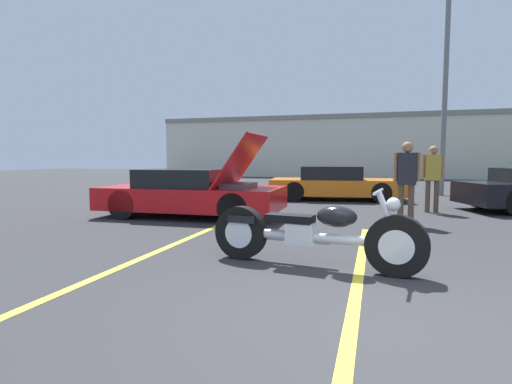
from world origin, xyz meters
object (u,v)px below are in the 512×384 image
object	(u,v)px
light_pole	(448,85)
spectator_by_show_car	(433,173)
parked_car_left_row	(335,184)
motorcycle	(312,234)
spectator_midground	(407,175)
show_car_hood_open	(193,193)

from	to	relation	value
light_pole	spectator_by_show_car	distance (m)	5.99
parked_car_left_row	spectator_by_show_car	world-z (taller)	spectator_by_show_car
light_pole	parked_car_left_row	size ratio (longest dim) A/B	1.62
motorcycle	parked_car_left_row	xyz separation A→B (m)	(-0.54, 8.41, 0.11)
motorcycle	spectator_midground	distance (m)	4.06
spectator_by_show_car	spectator_midground	size ratio (longest dim) A/B	0.99
spectator_by_show_car	spectator_midground	bearing A→B (deg)	-109.60
motorcycle	parked_car_left_row	size ratio (longest dim) A/B	0.61
spectator_midground	spectator_by_show_car	bearing A→B (deg)	70.40
show_car_hood_open	parked_car_left_row	world-z (taller)	show_car_hood_open
motorcycle	light_pole	bearing A→B (deg)	81.70
motorcycle	show_car_hood_open	bearing A→B (deg)	140.81
show_car_hood_open	parked_car_left_row	bearing A→B (deg)	58.22
motorcycle	spectator_by_show_car	size ratio (longest dim) A/B	1.62
light_pole	parked_car_left_row	bearing A→B (deg)	-144.99
light_pole	show_car_hood_open	xyz separation A→B (m)	(-6.49, -7.42, -3.43)
motorcycle	spectator_midground	world-z (taller)	spectator_midground
light_pole	parked_car_left_row	world-z (taller)	light_pole
spectator_by_show_car	light_pole	bearing A→B (deg)	78.58
motorcycle	show_car_hood_open	size ratio (longest dim) A/B	0.64
show_car_hood_open	spectator_by_show_car	distance (m)	5.95
motorcycle	spectator_midground	size ratio (longest dim) A/B	1.60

